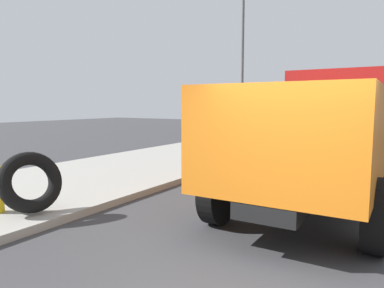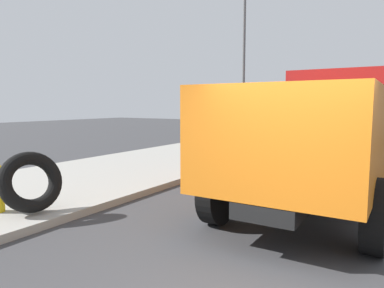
# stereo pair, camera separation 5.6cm
# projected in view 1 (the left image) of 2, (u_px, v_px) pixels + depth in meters

# --- Properties ---
(loose_tire) EXTENTS (1.24, 0.88, 1.15)m
(loose_tire) POSITION_uv_depth(u_px,v_px,m) (31.00, 182.00, 6.42)
(loose_tire) COLOR black
(loose_tire) RESTS_ON sidewalk_curb
(dump_truck_orange) EXTENTS (7.02, 2.84, 3.00)m
(dump_truck_orange) POSITION_uv_depth(u_px,v_px,m) (322.00, 128.00, 7.68)
(dump_truck_orange) COLOR orange
(dump_truck_orange) RESTS_ON ground
(dump_truck_blue) EXTENTS (7.08, 3.00, 3.00)m
(dump_truck_blue) POSITION_uv_depth(u_px,v_px,m) (376.00, 110.00, 35.16)
(dump_truck_blue) COLOR #1E3899
(dump_truck_blue) RESTS_ON ground
(street_light_pole) EXTENTS (0.12, 0.12, 5.90)m
(street_light_pole) POSITION_uv_depth(u_px,v_px,m) (242.00, 79.00, 13.74)
(street_light_pole) COLOR #595B5E
(street_light_pole) RESTS_ON sidewalk_curb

